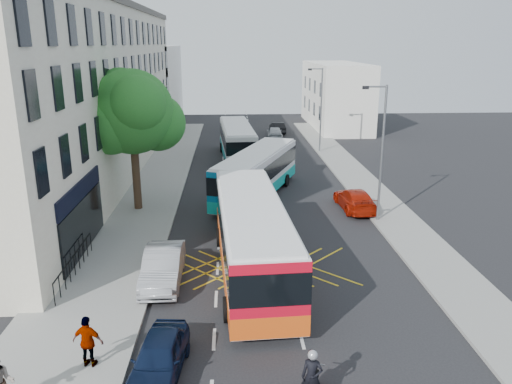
{
  "coord_description": "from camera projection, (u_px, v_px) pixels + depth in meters",
  "views": [
    {
      "loc": [
        -2.5,
        -15.96,
        10.38
      ],
      "look_at": [
        -1.07,
        11.35,
        2.2
      ],
      "focal_mm": 35.0,
      "sensor_mm": 36.0,
      "label": 1
    }
  ],
  "objects": [
    {
      "name": "bus_far",
      "position": [
        237.0,
        141.0,
        46.04
      ],
      "size": [
        3.37,
        11.58,
        3.22
      ],
      "rotation": [
        0.0,
        0.0,
        0.06
      ],
      "color": "silver",
      "rests_on": "ground"
    },
    {
      "name": "terrace_main",
      "position": [
        83.0,
        91.0,
        39.17
      ],
      "size": [
        8.3,
        45.0,
        13.5
      ],
      "color": "beige",
      "rests_on": "ground"
    },
    {
      "name": "railings",
      "position": [
        74.0,
        264.0,
        22.75
      ],
      "size": [
        0.08,
        5.6,
        1.14
      ],
      "primitive_type": null,
      "color": "black",
      "rests_on": "pavement_left"
    },
    {
      "name": "lamp_far",
      "position": [
        320.0,
        105.0,
        47.97
      ],
      "size": [
        1.45,
        0.15,
        8.0
      ],
      "color": "slate",
      "rests_on": "pavement_right"
    },
    {
      "name": "motorbike",
      "position": [
        312.0,
        380.0,
        14.65
      ],
      "size": [
        0.86,
        2.07,
        1.9
      ],
      "rotation": [
        0.0,
        0.0,
        -0.32
      ],
      "color": "black",
      "rests_on": "ground"
    },
    {
      "name": "pavement_right",
      "position": [
        382.0,
        205.0,
        33.08
      ],
      "size": [
        3.0,
        70.0,
        0.15
      ],
      "primitive_type": "cube",
      "color": "gray",
      "rests_on": "ground"
    },
    {
      "name": "bus_near",
      "position": [
        252.0,
        237.0,
        22.95
      ],
      "size": [
        3.61,
        12.51,
        3.48
      ],
      "rotation": [
        0.0,
        0.0,
        0.06
      ],
      "color": "silver",
      "rests_on": "ground"
    },
    {
      "name": "distant_car_dark",
      "position": [
        277.0,
        128.0,
        59.63
      ],
      "size": [
        1.72,
        4.11,
        1.32
      ],
      "primitive_type": "imported",
      "rotation": [
        0.0,
        0.0,
        3.22
      ],
      "color": "black",
      "rests_on": "ground"
    },
    {
      "name": "lamp_near",
      "position": [
        381.0,
        147.0,
        28.84
      ],
      "size": [
        1.45,
        0.15,
        8.0
      ],
      "color": "slate",
      "rests_on": "pavement_right"
    },
    {
      "name": "parked_car_silver",
      "position": [
        163.0,
        266.0,
        22.35
      ],
      "size": [
        1.67,
        4.71,
        1.55
      ],
      "primitive_type": "imported",
      "rotation": [
        0.0,
        0.0,
        0.01
      ],
      "color": "#96979D",
      "rests_on": "ground"
    },
    {
      "name": "parked_car_blue",
      "position": [
        159.0,
        358.0,
        16.06
      ],
      "size": [
        1.93,
        4.01,
        1.32
      ],
      "primitive_type": "imported",
      "rotation": [
        0.0,
        0.0,
        -0.1
      ],
      "color": "black",
      "rests_on": "ground"
    },
    {
      "name": "street_tree",
      "position": [
        131.0,
        113.0,
        30.46
      ],
      "size": [
        6.3,
        5.7,
        8.8
      ],
      "color": "#382619",
      "rests_on": "pavement_left"
    },
    {
      "name": "distant_car_grey",
      "position": [
        236.0,
        128.0,
        59.81
      ],
      "size": [
        2.21,
        4.66,
        1.29
      ],
      "primitive_type": "imported",
      "rotation": [
        0.0,
        0.0,
        0.02
      ],
      "color": "#404248",
      "rests_on": "ground"
    },
    {
      "name": "pavement_left",
      "position": [
        139.0,
        209.0,
        32.28
      ],
      "size": [
        5.0,
        70.0,
        0.15
      ],
      "primitive_type": "cube",
      "color": "gray",
      "rests_on": "ground"
    },
    {
      "name": "distant_car_silver",
      "position": [
        275.0,
        133.0,
        56.04
      ],
      "size": [
        1.84,
        4.24,
        1.42
      ],
      "primitive_type": "imported",
      "rotation": [
        0.0,
        0.0,
        3.1
      ],
      "color": "#B4B8BD",
      "rests_on": "ground"
    },
    {
      "name": "pedestrian_far",
      "position": [
        88.0,
        342.0,
        16.24
      ],
      "size": [
        1.12,
        0.66,
        1.8
      ],
      "primitive_type": "imported",
      "rotation": [
        0.0,
        0.0,
        2.92
      ],
      "color": "gray",
      "rests_on": "pavement_left"
    },
    {
      "name": "red_hatchback",
      "position": [
        355.0,
        199.0,
        32.26
      ],
      "size": [
        2.14,
        4.78,
        1.36
      ],
      "primitive_type": "imported",
      "rotation": [
        0.0,
        0.0,
        3.19
      ],
      "color": "#A81907",
      "rests_on": "ground"
    },
    {
      "name": "building_right",
      "position": [
        335.0,
        95.0,
        63.7
      ],
      "size": [
        6.0,
        18.0,
        8.0
      ],
      "primitive_type": "cube",
      "color": "silver",
      "rests_on": "ground"
    },
    {
      "name": "bus_mid",
      "position": [
        257.0,
        173.0,
        34.79
      ],
      "size": [
        6.64,
        11.49,
        3.19
      ],
      "rotation": [
        0.0,
        0.0,
        -0.38
      ],
      "color": "silver",
      "rests_on": "ground"
    },
    {
      "name": "ground",
      "position": [
        301.0,
        337.0,
        18.37
      ],
      "size": [
        120.0,
        120.0,
        0.0
      ],
      "primitive_type": "plane",
      "color": "black",
      "rests_on": "ground"
    },
    {
      "name": "terrace_far",
      "position": [
        146.0,
        84.0,
        68.86
      ],
      "size": [
        8.0,
        20.0,
        10.0
      ],
      "primitive_type": "cube",
      "color": "silver",
      "rests_on": "ground"
    }
  ]
}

